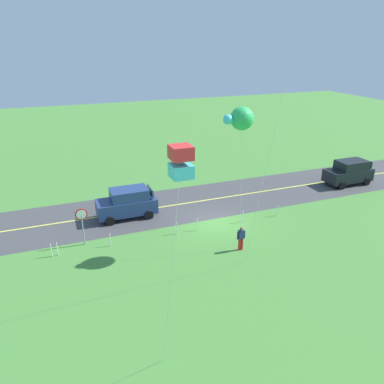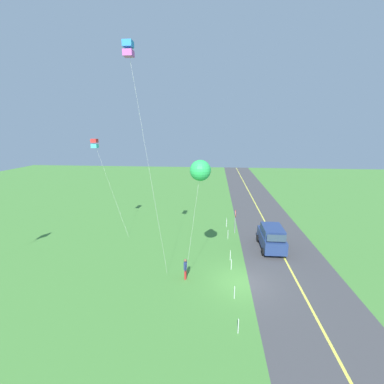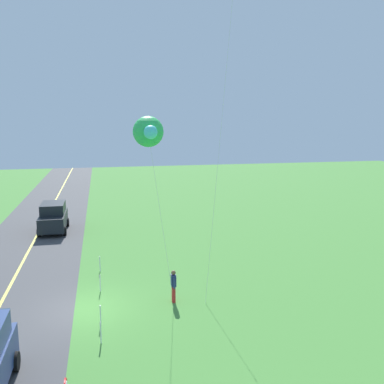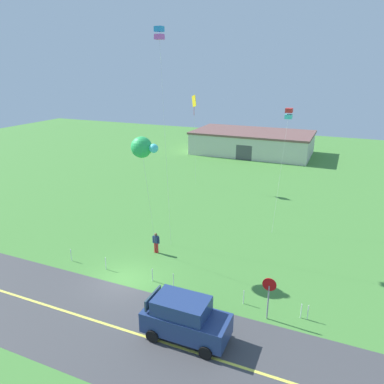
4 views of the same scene
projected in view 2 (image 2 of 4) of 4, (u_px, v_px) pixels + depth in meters
name	position (u px, v px, depth m)	size (l,w,h in m)	color
ground_plane	(242.00, 283.00, 18.66)	(120.00, 120.00, 0.10)	#478438
asphalt_road	(299.00, 286.00, 18.30)	(120.00, 7.00, 0.00)	#424244
road_centre_stripe	(299.00, 285.00, 18.29)	(120.00, 0.16, 0.00)	#E5E04C
car_suv_foreground	(272.00, 237.00, 23.72)	(4.40, 2.12, 2.24)	navy
stop_sign	(235.00, 217.00, 27.29)	(0.76, 0.08, 2.56)	gray
person_adult_near	(185.00, 268.00, 18.95)	(0.58, 0.22, 1.60)	red
kite_red_low	(200.00, 170.00, 16.99)	(1.90, 1.77, 8.89)	silver
kite_blue_mid	(128.00, 50.00, 14.96)	(1.72, 1.98, 15.82)	silver
kite_yellow_high	(95.00, 144.00, 24.93)	(0.56, 3.14, 9.97)	silver
fence_post_0	(238.00, 326.00, 13.90)	(0.05, 0.05, 0.90)	silver
fence_post_1	(234.00, 292.00, 16.78)	(0.05, 0.05, 0.90)	silver
fence_post_2	(231.00, 264.00, 20.29)	(0.05, 0.05, 0.90)	silver
fence_post_3	(230.00, 255.00, 21.76)	(0.05, 0.05, 0.90)	silver
fence_post_4	(228.00, 234.00, 26.17)	(0.05, 0.05, 0.90)	silver
fence_post_5	(227.00, 223.00, 29.32)	(0.05, 0.05, 0.90)	silver
fence_post_6	(227.00, 222.00, 29.67)	(0.05, 0.05, 0.90)	silver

